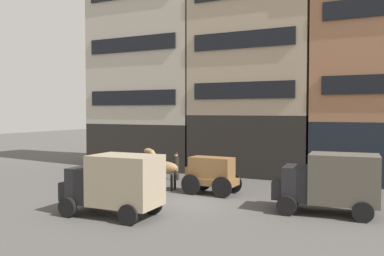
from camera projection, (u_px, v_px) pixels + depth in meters
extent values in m
plane|color=#4C4947|center=(189.00, 203.00, 20.08)|extent=(120.00, 120.00, 0.00)
cube|color=black|center=(153.00, 144.00, 33.82)|extent=(8.94, 5.75, 3.42)
cube|color=#B7AD9E|center=(152.00, 49.00, 33.50)|extent=(8.94, 5.75, 11.99)
cube|color=black|center=(132.00, 98.00, 31.05)|extent=(7.51, 0.12, 1.10)
cube|color=black|center=(131.00, 44.00, 30.88)|extent=(7.51, 0.12, 1.10)
cube|color=black|center=(256.00, 144.00, 29.85)|extent=(8.24, 5.75, 4.15)
cube|color=tan|center=(257.00, 23.00, 29.49)|extent=(8.24, 5.75, 13.16)
cube|color=black|center=(242.00, 90.00, 27.08)|extent=(6.92, 0.12, 1.10)
cube|color=black|center=(242.00, 40.00, 26.94)|extent=(6.92, 0.12, 1.10)
cube|color=brown|center=(212.00, 181.00, 22.13)|extent=(2.72, 1.34, 0.36)
cube|color=brown|center=(212.00, 167.00, 22.10)|extent=(2.31, 1.14, 1.10)
cube|color=brown|center=(193.00, 171.00, 22.65)|extent=(0.41, 1.05, 0.50)
cylinder|color=black|center=(190.00, 185.00, 21.93)|extent=(1.10, 0.10, 1.10)
cylinder|color=black|center=(202.00, 181.00, 23.19)|extent=(1.10, 0.10, 1.10)
cylinder|color=black|center=(222.00, 188.00, 21.09)|extent=(1.10, 0.10, 1.10)
cylinder|color=black|center=(232.00, 183.00, 22.35)|extent=(1.10, 0.10, 1.10)
ellipsoid|color=#937047|center=(165.00, 168.00, 23.42)|extent=(1.71, 0.62, 0.70)
cylinder|color=#937047|center=(154.00, 156.00, 23.74)|extent=(0.67, 0.33, 0.76)
ellipsoid|color=#937047|center=(148.00, 151.00, 23.91)|extent=(0.56, 0.25, 0.30)
cylinder|color=#937047|center=(177.00, 171.00, 23.06)|extent=(0.27, 0.10, 0.65)
cylinder|color=black|center=(155.00, 181.00, 23.55)|extent=(0.14, 0.14, 0.95)
cylinder|color=black|center=(158.00, 180.00, 23.87)|extent=(0.14, 0.14, 0.95)
cylinder|color=black|center=(172.00, 182.00, 23.04)|extent=(0.14, 0.14, 0.95)
cylinder|color=black|center=(175.00, 181.00, 23.36)|extent=(0.14, 0.14, 0.95)
cube|color=black|center=(300.00, 183.00, 18.27)|extent=(1.56, 1.83, 1.50)
cube|color=black|center=(284.00, 189.00, 18.53)|extent=(1.04, 1.53, 0.80)
cube|color=#4C473D|center=(344.00, 179.00, 17.60)|extent=(2.97, 2.17, 2.10)
cube|color=silver|center=(290.00, 177.00, 18.42)|extent=(0.33, 1.37, 0.64)
cylinder|color=black|center=(287.00, 206.00, 17.58)|extent=(0.86, 0.30, 0.84)
cylinder|color=black|center=(293.00, 197.00, 19.35)|extent=(0.86, 0.30, 0.84)
cylinder|color=black|center=(363.00, 212.00, 16.49)|extent=(0.86, 0.30, 0.84)
cylinder|color=black|center=(362.00, 202.00, 18.26)|extent=(0.86, 0.30, 0.84)
cube|color=black|center=(90.00, 184.00, 17.95)|extent=(1.48, 1.77, 1.50)
cube|color=black|center=(78.00, 190.00, 18.25)|extent=(0.97, 1.49, 0.80)
cube|color=gray|center=(125.00, 180.00, 17.20)|extent=(2.89, 2.03, 2.10)
cube|color=silver|center=(82.00, 178.00, 18.13)|extent=(0.26, 1.37, 0.64)
cylinder|color=black|center=(67.00, 207.00, 17.30)|extent=(0.85, 0.26, 0.84)
cylinder|color=black|center=(96.00, 199.00, 19.04)|extent=(0.85, 0.26, 0.84)
cylinder|color=black|center=(128.00, 215.00, 16.08)|extent=(0.85, 0.26, 0.84)
cylinder|color=black|center=(153.00, 205.00, 17.81)|extent=(0.85, 0.26, 0.84)
cylinder|color=black|center=(175.00, 173.00, 26.73)|extent=(0.16, 0.16, 0.85)
cylinder|color=black|center=(177.00, 173.00, 26.64)|extent=(0.16, 0.16, 0.85)
cylinder|color=black|center=(176.00, 162.00, 26.65)|extent=(0.49, 0.49, 0.62)
sphere|color=tan|center=(176.00, 155.00, 26.63)|extent=(0.22, 0.22, 0.22)
cylinder|color=black|center=(176.00, 154.00, 26.63)|extent=(0.28, 0.28, 0.02)
cylinder|color=black|center=(176.00, 153.00, 26.63)|extent=(0.18, 0.18, 0.09)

